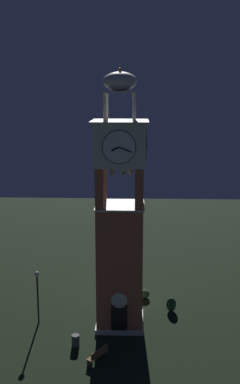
% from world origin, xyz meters
% --- Properties ---
extents(ground, '(80.00, 80.00, 0.00)m').
position_xyz_m(ground, '(0.00, 0.00, 0.00)').
color(ground, black).
extents(clock_tower, '(3.75, 3.75, 17.89)m').
position_xyz_m(clock_tower, '(0.00, -0.00, 7.37)').
color(clock_tower, '#AD5B42').
rests_on(clock_tower, ground).
extents(park_bench, '(1.26, 1.57, 0.95)m').
position_xyz_m(park_bench, '(-1.19, -4.90, 0.48)').
color(park_bench, brown).
rests_on(park_bench, ground).
extents(lamp_post, '(0.36, 0.36, 3.94)m').
position_xyz_m(lamp_post, '(-5.89, -0.09, 2.73)').
color(lamp_post, black).
rests_on(lamp_post, ground).
extents(trash_bin, '(0.52, 0.52, 0.80)m').
position_xyz_m(trash_bin, '(-2.81, -3.13, 0.40)').
color(trash_bin, '#4C4C51').
rests_on(trash_bin, ground).
extents(shrub_near_entry, '(0.75, 0.75, 1.10)m').
position_xyz_m(shrub_near_entry, '(3.82, 2.10, 0.55)').
color(shrub_near_entry, '#234C28').
rests_on(shrub_near_entry, ground).
extents(shrub_left_of_tower, '(1.25, 1.25, 0.91)m').
position_xyz_m(shrub_left_of_tower, '(-1.20, 2.93, 0.45)').
color(shrub_left_of_tower, '#234C28').
rests_on(shrub_left_of_tower, ground).
extents(shrub_behind_bench, '(0.94, 0.94, 0.74)m').
position_xyz_m(shrub_behind_bench, '(1.75, 4.29, 0.37)').
color(shrub_behind_bench, '#234C28').
rests_on(shrub_behind_bench, ground).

